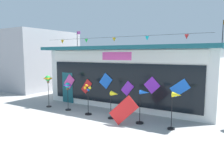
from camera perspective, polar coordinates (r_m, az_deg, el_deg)
The scene contains 10 objects.
ground_plane at distance 10.44m, azimuth -11.50°, elevation -10.61°, with size 80.00×80.00×0.00m, color #9E9B99.
kite_shop_building at distance 15.10m, azimuth 5.97°, elevation 2.31°, with size 11.04×5.60×5.00m.
wind_spinner_far_left at distance 14.27m, azimuth -15.76°, elevation 0.56°, with size 0.35×0.35×1.94m.
wind_spinner_left at distance 13.22m, azimuth -11.07°, elevation -1.34°, with size 0.32×0.32×1.61m.
wind_spinner_center_left at distance 12.11m, azimuth -6.11°, elevation -3.21°, with size 0.37×0.36×1.65m.
wind_spinner_center_right at distance 11.22m, azimuth 0.43°, elevation -3.67°, with size 0.62×0.31×1.41m.
wind_spinner_right at distance 10.53m, azimuth 7.78°, elevation -4.32°, with size 0.65×0.37×1.60m.
wind_spinner_far_right at distance 9.95m, azimuth 15.59°, elevation -4.57°, with size 0.54×0.32×1.65m.
display_kite_on_ground at distance 10.36m, azimuth 2.92°, elevation -6.60°, with size 0.71×0.03×1.28m, color red.
neighbour_building at distance 23.80m, azimuth -20.43°, elevation 5.65°, with size 7.82×6.59×5.27m, color #99999E.
Camera 1 is at (6.95, -7.09, 3.22)m, focal length 36.42 mm.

